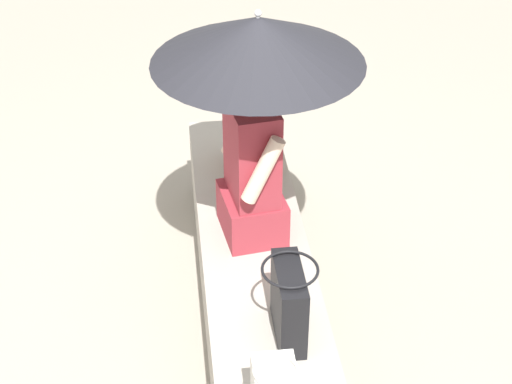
# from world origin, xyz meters

# --- Properties ---
(ground_plane) EXTENTS (14.00, 14.00, 0.00)m
(ground_plane) POSITION_xyz_m (0.00, 0.00, 0.00)
(ground_plane) COLOR #9E9384
(stone_bench) EXTENTS (2.86, 0.51, 0.49)m
(stone_bench) POSITION_xyz_m (0.00, 0.00, 0.24)
(stone_bench) COLOR #A8A093
(stone_bench) RESTS_ON ground
(person_seated) EXTENTS (0.49, 0.33, 0.90)m
(person_seated) POSITION_xyz_m (-0.34, -0.00, 0.88)
(person_seated) COLOR #992D38
(person_seated) RESTS_ON stone_bench
(parasol) EXTENTS (0.93, 0.93, 1.12)m
(parasol) POSITION_xyz_m (-0.37, 0.03, 1.48)
(parasol) COLOR #B7B7BC
(parasol) RESTS_ON stone_bench
(handbag_black) EXTENTS (0.31, 0.23, 0.36)m
(handbag_black) POSITION_xyz_m (0.37, 0.07, 0.66)
(handbag_black) COLOR black
(handbag_black) RESTS_ON stone_bench
(shoulder_bag_spare) EXTENTS (0.28, 0.21, 0.31)m
(shoulder_bag_spare) POSITION_xyz_m (-0.93, 0.06, 0.64)
(shoulder_bag_spare) COLOR brown
(shoulder_bag_spare) RESTS_ON stone_bench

